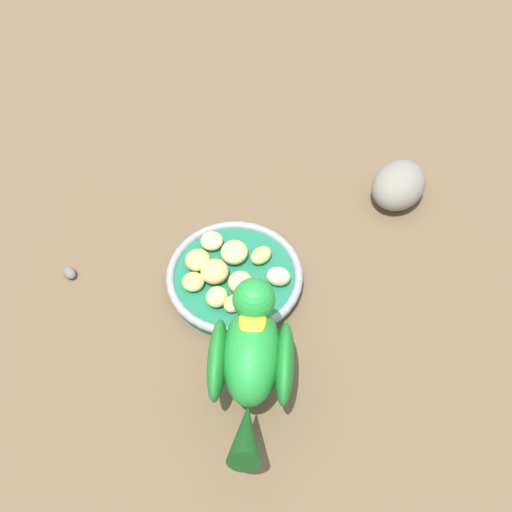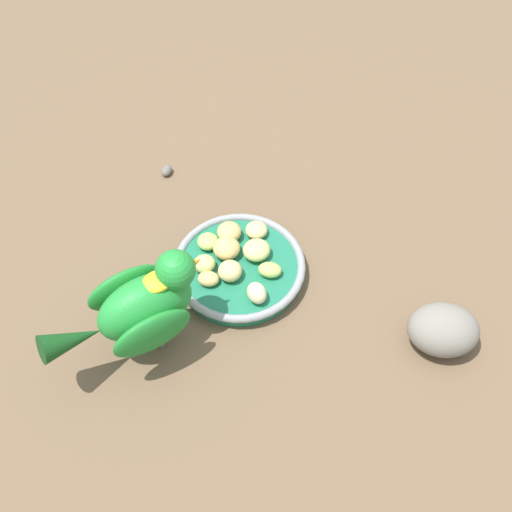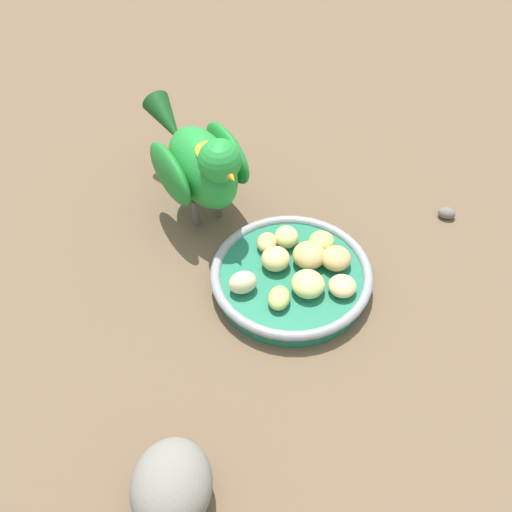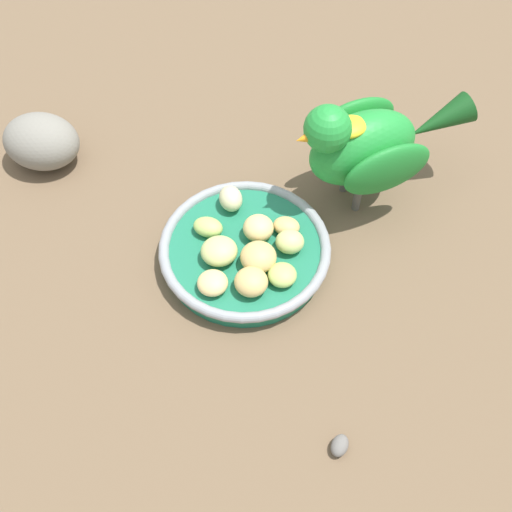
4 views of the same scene
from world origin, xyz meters
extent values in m
plane|color=brown|center=(0.00, 0.00, 0.00)|extent=(4.00, 4.00, 0.00)
cylinder|color=#1E7251|center=(-0.03, -0.03, 0.01)|extent=(0.17, 0.17, 0.02)
torus|color=#93969B|center=(-0.03, -0.03, 0.02)|extent=(0.18, 0.18, 0.01)
ellipsoid|color=#E5C67F|center=(-0.05, -0.03, 0.03)|extent=(0.04, 0.04, 0.02)
ellipsoid|color=#B2CC66|center=(-0.01, -0.06, 0.03)|extent=(0.04, 0.04, 0.02)
ellipsoid|color=#C6D17A|center=(0.00, -0.03, 0.03)|extent=(0.05, 0.05, 0.02)
ellipsoid|color=#C6D17A|center=(-0.07, 0.00, 0.03)|extent=(0.04, 0.04, 0.02)
ellipsoid|color=tan|center=(-0.01, 0.02, 0.03)|extent=(0.04, 0.04, 0.02)
ellipsoid|color=tan|center=(-0.08, -0.02, 0.03)|extent=(0.04, 0.04, 0.02)
ellipsoid|color=beige|center=(-0.05, -0.08, 0.03)|extent=(0.03, 0.04, 0.02)
ellipsoid|color=tan|center=(-0.03, 0.00, 0.03)|extent=(0.05, 0.05, 0.03)
ellipsoid|color=#B2CC66|center=(-0.04, 0.03, 0.03)|extent=(0.03, 0.03, 0.02)
ellipsoid|color=#E5C67F|center=(0.02, 0.00, 0.03)|extent=(0.04, 0.04, 0.02)
cylinder|color=#59544C|center=(-0.17, -0.02, 0.02)|extent=(0.01, 0.01, 0.04)
cylinder|color=#59544C|center=(-0.18, -0.05, 0.02)|extent=(0.01, 0.01, 0.04)
ellipsoid|color=green|center=(-0.18, -0.03, 0.08)|extent=(0.13, 0.09, 0.08)
ellipsoid|color=#1E7F2D|center=(-0.18, 0.01, 0.08)|extent=(0.10, 0.04, 0.06)
ellipsoid|color=#1E7F2D|center=(-0.20, -0.07, 0.08)|extent=(0.10, 0.04, 0.06)
cone|color=#144719|center=(-0.27, -0.02, 0.08)|extent=(0.08, 0.05, 0.05)
sphere|color=green|center=(-0.14, -0.04, 0.12)|extent=(0.06, 0.06, 0.05)
cone|color=orange|center=(-0.11, -0.04, 0.12)|extent=(0.02, 0.02, 0.02)
ellipsoid|color=yellow|center=(-0.16, -0.04, 0.12)|extent=(0.04, 0.04, 0.01)
ellipsoid|color=gray|center=(0.10, -0.28, 0.03)|extent=(0.12, 0.12, 0.06)
ellipsoid|color=slate|center=(0.01, 0.20, 0.01)|extent=(0.03, 0.02, 0.01)
camera|label=1|loc=(-0.53, 0.00, 0.75)|focal=46.76mm
camera|label=2|loc=(-0.36, -0.44, 0.75)|focal=46.06mm
camera|label=3|loc=(0.37, -0.41, 0.66)|focal=52.94mm
camera|label=4|loc=(0.18, 0.32, 0.58)|focal=45.73mm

